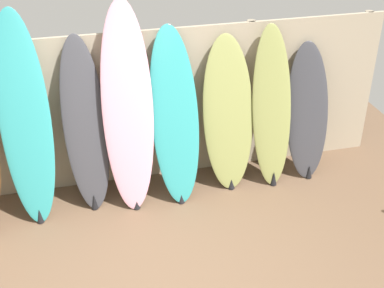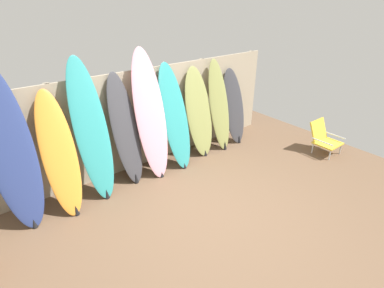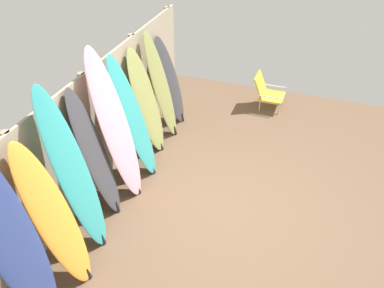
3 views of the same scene
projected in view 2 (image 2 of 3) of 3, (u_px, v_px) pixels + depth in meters
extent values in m
plane|color=brown|center=(213.00, 216.00, 4.43)|extent=(7.68, 7.68, 0.00)
cube|color=tan|center=(141.00, 119.00, 5.42)|extent=(6.08, 0.04, 1.80)
cylinder|color=gray|center=(59.00, 140.00, 4.66)|extent=(0.10, 0.10, 1.80)
cylinder|color=gray|center=(140.00, 119.00, 5.45)|extent=(0.10, 0.10, 1.80)
cylinder|color=gray|center=(201.00, 103.00, 6.25)|extent=(0.10, 0.10, 1.80)
cylinder|color=gray|center=(248.00, 90.00, 7.04)|extent=(0.10, 0.10, 1.80)
ellipsoid|color=navy|center=(10.00, 151.00, 3.87)|extent=(0.58, 0.59, 2.24)
cone|color=black|center=(34.00, 223.00, 4.17)|extent=(0.08, 0.08, 0.13)
ellipsoid|color=orange|center=(59.00, 154.00, 4.26)|extent=(0.55, 0.77, 1.79)
cone|color=black|center=(76.00, 210.00, 4.41)|extent=(0.08, 0.08, 0.16)
ellipsoid|color=teal|center=(91.00, 131.00, 4.49)|extent=(0.51, 0.59, 2.18)
cone|color=black|center=(107.00, 194.00, 4.77)|extent=(0.08, 0.08, 0.16)
ellipsoid|color=#38383D|center=(125.00, 130.00, 4.93)|extent=(0.49, 0.55, 1.86)
cone|color=black|center=(136.00, 178.00, 5.15)|extent=(0.08, 0.08, 0.18)
ellipsoid|color=pink|center=(150.00, 115.00, 5.05)|extent=(0.59, 0.66, 2.19)
cone|color=black|center=(162.00, 174.00, 5.34)|extent=(0.08, 0.08, 0.10)
ellipsoid|color=teal|center=(175.00, 117.00, 5.39)|extent=(0.54, 0.64, 1.89)
cone|color=black|center=(184.00, 165.00, 5.60)|extent=(0.08, 0.08, 0.10)
ellipsoid|color=olive|center=(199.00, 112.00, 5.83)|extent=(0.59, 0.53, 1.73)
cone|color=black|center=(205.00, 153.00, 6.04)|extent=(0.08, 0.08, 0.11)
ellipsoid|color=olive|center=(219.00, 106.00, 6.06)|extent=(0.48, 0.56, 1.81)
cone|color=black|center=(225.00, 145.00, 6.27)|extent=(0.08, 0.08, 0.17)
ellipsoid|color=#38383D|center=(234.00, 106.00, 6.40)|extent=(0.56, 0.58, 1.56)
cone|color=black|center=(239.00, 139.00, 6.55)|extent=(0.08, 0.08, 0.16)
cylinder|color=silver|center=(330.00, 155.00, 5.86)|extent=(0.02, 0.02, 0.22)
cylinder|color=silver|center=(340.00, 149.00, 6.08)|extent=(0.02, 0.02, 0.22)
cylinder|color=silver|center=(313.00, 148.00, 6.12)|extent=(0.02, 0.02, 0.22)
cylinder|color=silver|center=(323.00, 143.00, 6.34)|extent=(0.02, 0.02, 0.22)
cube|color=gold|center=(328.00, 143.00, 6.04)|extent=(0.48, 0.44, 0.03)
cube|color=gold|center=(319.00, 130.00, 6.12)|extent=(0.46, 0.20, 0.43)
cylinder|color=silver|center=(322.00, 142.00, 5.86)|extent=(0.02, 0.44, 0.02)
cylinder|color=silver|center=(335.00, 135.00, 6.13)|extent=(0.02, 0.44, 0.02)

